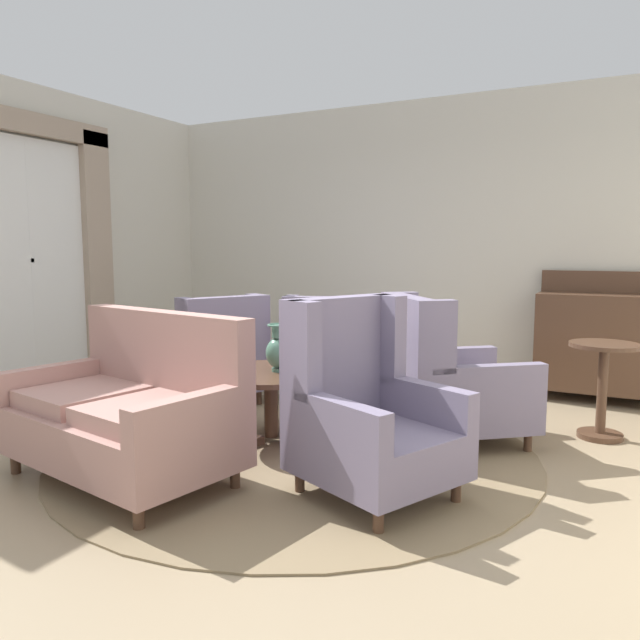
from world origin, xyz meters
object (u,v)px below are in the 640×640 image
(armchair_beside_settee, at_px, (334,354))
(armchair_far_left, at_px, (446,383))
(armchair_back_corner, at_px, (214,358))
(sideboard, at_px, (596,342))
(settee, at_px, (128,412))
(armchair_foreground_right, at_px, (365,413))
(porcelain_vase, at_px, (279,350))
(coffee_table, at_px, (271,384))
(side_table, at_px, (603,381))

(armchair_beside_settee, height_order, armchair_far_left, armchair_far_left)
(armchair_back_corner, bearing_deg, sideboard, 145.77)
(settee, relative_size, armchair_foreground_right, 1.43)
(settee, bearing_deg, porcelain_vase, 75.52)
(porcelain_vase, xyz_separation_m, sideboard, (1.92, 2.34, -0.13))
(settee, bearing_deg, armchair_far_left, 56.30)
(armchair_back_corner, bearing_deg, coffee_table, 82.52)
(side_table, bearing_deg, armchair_back_corner, -170.52)
(porcelain_vase, height_order, side_table, porcelain_vase)
(armchair_foreground_right, bearing_deg, side_table, -9.26)
(coffee_table, height_order, sideboard, sideboard)
(porcelain_vase, distance_m, armchair_back_corner, 1.28)
(settee, relative_size, armchair_beside_settee, 1.50)
(porcelain_vase, relative_size, sideboard, 0.29)
(armchair_foreground_right, bearing_deg, porcelain_vase, 83.14)
(coffee_table, xyz_separation_m, porcelain_vase, (0.05, 0.02, 0.25))
(armchair_foreground_right, bearing_deg, sideboard, 4.65)
(coffee_table, xyz_separation_m, armchair_foreground_right, (0.94, -0.52, 0.04))
(armchair_beside_settee, relative_size, armchair_foreground_right, 0.96)
(armchair_back_corner, height_order, sideboard, sideboard)
(porcelain_vase, bearing_deg, armchair_back_corner, 148.19)
(coffee_table, xyz_separation_m, armchair_far_left, (1.10, 0.57, 0.01))
(armchair_back_corner, bearing_deg, side_table, 125.90)
(armchair_beside_settee, distance_m, sideboard, 2.36)
(armchair_beside_settee, bearing_deg, porcelain_vase, 81.52)
(side_table, height_order, sideboard, sideboard)
(side_table, bearing_deg, sideboard, 95.38)
(porcelain_vase, xyz_separation_m, armchair_foreground_right, (0.89, -0.54, -0.21))
(armchair_back_corner, distance_m, side_table, 3.14)
(armchair_far_left, bearing_deg, porcelain_vase, 79.22)
(armchair_beside_settee, xyz_separation_m, sideboard, (2.12, 1.04, 0.12))
(armchair_foreground_right, xyz_separation_m, side_table, (1.14, 1.72, -0.04))
(armchair_beside_settee, height_order, armchair_foreground_right, armchair_foreground_right)
(settee, bearing_deg, coffee_table, 77.60)
(armchair_beside_settee, distance_m, armchair_back_corner, 1.08)
(armchair_foreground_right, bearing_deg, armchair_back_corner, 82.83)
(coffee_table, distance_m, armchair_far_left, 1.24)
(armchair_foreground_right, distance_m, side_table, 2.06)
(armchair_far_left, bearing_deg, armchair_beside_settee, 20.33)
(settee, bearing_deg, armchair_back_corner, 121.02)
(armchair_back_corner, bearing_deg, armchair_beside_settee, 152.65)
(armchair_far_left, relative_size, armchair_foreground_right, 1.10)
(armchair_far_left, relative_size, side_table, 1.72)
(porcelain_vase, bearing_deg, coffee_table, -158.30)
(coffee_table, bearing_deg, armchair_foreground_right, -28.88)
(armchair_beside_settee, relative_size, armchair_far_left, 0.87)
(side_table, bearing_deg, armchair_beside_settee, 176.94)
(porcelain_vase, relative_size, side_table, 0.48)
(armchair_far_left, bearing_deg, coffee_table, 78.94)
(coffee_table, distance_m, armchair_foreground_right, 1.07)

